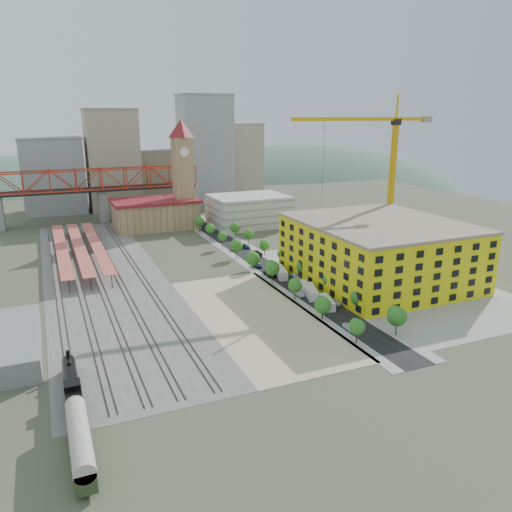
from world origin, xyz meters
name	(u,v)px	position (x,y,z in m)	size (l,w,h in m)	color
ground	(228,278)	(0.00, 0.00, 0.00)	(400.00, 400.00, 0.00)	#474C38
ballast_strip	(104,276)	(-36.00, 17.50, 0.03)	(36.00, 165.00, 0.06)	#605E59
dirt_lot	(256,316)	(-4.00, -31.50, 0.03)	(28.00, 67.00, 0.06)	tan
street_asphalt	(256,260)	(16.00, 15.00, 0.03)	(12.00, 170.00, 0.06)	black
sidewalk_west	(242,262)	(10.50, 15.00, 0.02)	(3.00, 170.00, 0.04)	gray
sidewalk_east	(270,259)	(21.50, 15.00, 0.02)	(3.00, 170.00, 0.04)	gray
construction_pad	(385,279)	(45.00, -20.00, 0.03)	(50.00, 90.00, 0.06)	gray
rail_tracks	(98,277)	(-37.80, 17.50, 0.15)	(26.56, 160.00, 0.18)	#382B23
platform_canopies	(79,246)	(-41.00, 45.00, 3.99)	(16.00, 80.00, 4.12)	#D95F53
station_hall	(155,213)	(-5.00, 82.00, 6.67)	(38.00, 24.00, 13.10)	tan
clock_tower	(182,164)	(8.00, 79.99, 28.70)	(12.00, 12.00, 52.00)	tan
parking_garage	(249,210)	(36.00, 70.00, 7.00)	(34.00, 26.00, 14.00)	silver
truss_bridge	(101,183)	(-25.00, 105.00, 18.86)	(94.00, 9.60, 25.60)	gray
construction_building	(379,251)	(42.00, -20.00, 9.41)	(44.60, 50.60, 18.80)	yellow
street_trees	(268,268)	(16.00, 5.00, 0.00)	(15.40, 124.40, 8.00)	#22671E
skyline	(153,165)	(7.47, 142.31, 22.81)	(133.00, 46.00, 60.00)	#9EA0A3
distant_hills	(174,272)	(45.28, 260.00, -79.54)	(647.00, 264.00, 227.00)	#4C6B59
locomotive	(72,385)	(-50.00, -52.36, 2.04)	(2.83, 21.87, 5.47)	black
coach	(80,442)	(-50.00, -72.06, 3.04)	(3.14, 18.22, 5.72)	#2B3C20
tower_crane	(385,159)	(60.67, 4.54, 34.94)	(52.99, 6.32, 56.62)	#E09E0E
site_trailer_a	(327,302)	(16.00, -33.04, 1.20)	(2.30, 8.75, 2.40)	silver
site_trailer_b	(311,292)	(16.00, -24.37, 1.34)	(2.57, 9.77, 2.67)	silver
site_trailer_c	(306,289)	(16.00, -21.48, 1.31)	(2.51, 9.55, 2.61)	silver
site_trailer_d	(281,273)	(16.00, -4.97, 1.34)	(2.57, 9.77, 2.67)	silver
car_0	(349,327)	(13.00, -48.32, 0.73)	(1.73, 4.31, 1.47)	white
car_1	(299,293)	(13.00, -22.74, 0.75)	(1.59, 4.56, 1.50)	#ABACB0
car_2	(270,274)	(13.00, -3.41, 0.78)	(2.59, 5.62, 1.56)	black
car_3	(257,265)	(13.00, 7.66, 0.74)	(2.08, 5.13, 1.49)	navy
car_4	(336,302)	(19.00, -32.99, 0.73)	(1.72, 4.27, 1.46)	silver
car_5	(295,277)	(19.00, -8.86, 0.80)	(1.69, 4.84, 1.60)	#9F9EA3
car_6	(257,253)	(19.00, 21.20, 0.77)	(2.56, 5.54, 1.54)	black
car_7	(246,246)	(19.00, 32.14, 0.68)	(1.89, 4.66, 1.35)	navy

